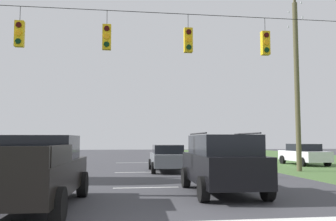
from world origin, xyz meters
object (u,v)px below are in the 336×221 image
(overhead_signal_span, at_px, (145,83))
(distant_car_crossing_white, at_px, (304,154))
(suv_black, at_px, (222,162))
(utility_pole_mid_right, at_px, (297,81))
(pickup_truck, at_px, (36,171))
(distant_car_oncoming, at_px, (168,158))

(overhead_signal_span, distance_m, distant_car_crossing_white, 16.54)
(suv_black, height_order, utility_pole_mid_right, utility_pole_mid_right)
(overhead_signal_span, bearing_deg, utility_pole_mid_right, 33.27)
(pickup_truck, relative_size, distant_car_oncoming, 1.26)
(pickup_truck, bearing_deg, utility_pole_mid_right, 36.66)
(pickup_truck, bearing_deg, suv_black, 17.27)
(pickup_truck, height_order, distant_car_crossing_white, pickup_truck)
(distant_car_crossing_white, bearing_deg, utility_pole_mid_right, -121.05)
(overhead_signal_span, xyz_separation_m, suv_black, (2.53, -1.41, -2.91))
(overhead_signal_span, relative_size, utility_pole_mid_right, 1.66)
(overhead_signal_span, relative_size, pickup_truck, 3.17)
(distant_car_crossing_white, xyz_separation_m, utility_pole_mid_right, (-2.83, -4.70, 4.44))
(distant_car_oncoming, bearing_deg, overhead_signal_span, -104.21)
(overhead_signal_span, relative_size, suv_black, 3.58)
(pickup_truck, bearing_deg, distant_car_crossing_white, 42.43)
(distant_car_crossing_white, distance_m, distant_car_oncoming, 10.86)
(overhead_signal_span, height_order, distant_car_oncoming, overhead_signal_span)
(distant_car_oncoming, bearing_deg, utility_pole_mid_right, -8.99)
(overhead_signal_span, distance_m, distant_car_oncoming, 8.15)
(pickup_truck, xyz_separation_m, distant_car_crossing_white, (15.29, 13.98, -0.18))
(distant_car_crossing_white, bearing_deg, pickup_truck, -137.57)
(suv_black, height_order, distant_car_crossing_white, suv_black)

